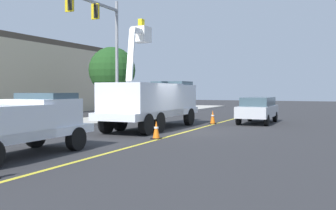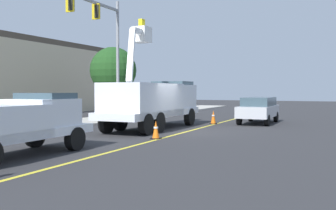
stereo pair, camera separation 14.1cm
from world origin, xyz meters
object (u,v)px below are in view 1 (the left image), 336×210
passing_minivan (258,108)px  traffic_signal_mast (102,35)px  service_pickup_truck (15,122)px  utility_bucket_truck (153,100)px  traffic_cone_mid_front (156,130)px  traffic_cone_mid_rear (213,117)px

passing_minivan → traffic_signal_mast: bearing=111.1°
service_pickup_truck → utility_bucket_truck: bearing=1.4°
utility_bucket_truck → traffic_signal_mast: size_ratio=0.98×
utility_bucket_truck → passing_minivan: 7.55m
utility_bucket_truck → traffic_cone_mid_front: (-3.91, -2.25, -1.20)m
service_pickup_truck → passing_minivan: size_ratio=1.17×
traffic_cone_mid_front → traffic_cone_mid_rear: size_ratio=0.93×
service_pickup_truck → passing_minivan: 16.49m
traffic_cone_mid_front → utility_bucket_truck: bearing=29.9°
traffic_cone_mid_rear → service_pickup_truck: bearing=172.6°
traffic_cone_mid_rear → passing_minivan: bearing=-54.7°
utility_bucket_truck → traffic_cone_mid_rear: 4.86m
service_pickup_truck → traffic_signal_mast: (12.23, 5.23, 4.72)m
traffic_cone_mid_front → passing_minivan: bearing=-13.2°
passing_minivan → traffic_cone_mid_rear: 3.08m
traffic_cone_mid_front → traffic_cone_mid_rear: bearing=1.1°
traffic_cone_mid_rear → traffic_signal_mast: size_ratio=0.10×
traffic_cone_mid_front → traffic_signal_mast: 10.98m
service_pickup_truck → traffic_cone_mid_rear: bearing=-7.4°
utility_bucket_truck → traffic_signal_mast: bearing=65.2°
service_pickup_truck → traffic_signal_mast: 14.11m
passing_minivan → traffic_cone_mid_front: passing_minivan is taller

